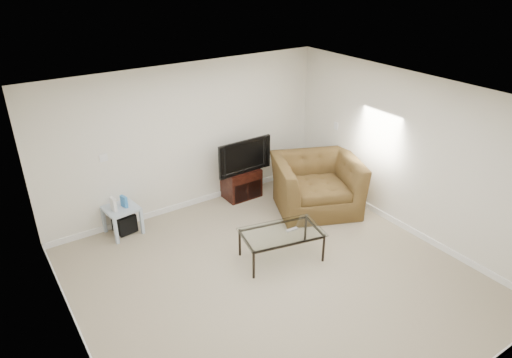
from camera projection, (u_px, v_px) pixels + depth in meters
floor at (274, 279)px, 6.24m from camera, size 5.00×5.00×0.00m
ceiling at (278, 102)px, 5.14m from camera, size 5.00×5.00×0.00m
wall_back at (187, 139)px, 7.56m from camera, size 5.00×0.02×2.50m
wall_left at (69, 267)px, 4.44m from camera, size 0.02×5.00×2.50m
wall_right at (409, 155)px, 6.94m from camera, size 0.02×5.00×2.50m
plate_back at (103, 158)px, 6.85m from camera, size 0.12×0.02×0.12m
plate_right_switch at (336, 126)px, 8.13m from camera, size 0.02×0.09×0.13m
plate_right_outlet at (343, 180)px, 8.32m from camera, size 0.02×0.08×0.12m
tv_stand at (241, 183)px, 8.28m from camera, size 0.64×0.45×0.53m
dvd_player at (242, 175)px, 8.17m from camera, size 0.37×0.26×0.05m
television at (242, 155)px, 8.00m from camera, size 0.98×0.22×0.60m
side_table at (123, 220)px, 7.19m from camera, size 0.54×0.54×0.46m
subwoofer at (124, 223)px, 7.25m from camera, size 0.34×0.34×0.30m
game_console at (113, 204)px, 6.96m from camera, size 0.07×0.16×0.21m
game_case at (124, 201)px, 7.07m from camera, size 0.08×0.14×0.18m
recliner at (317, 176)px, 7.74m from camera, size 1.65×1.39×1.23m
coffee_table at (281, 245)px, 6.58m from camera, size 1.26×0.89×0.45m
remote at (292, 229)px, 6.51m from camera, size 0.18×0.06×0.02m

